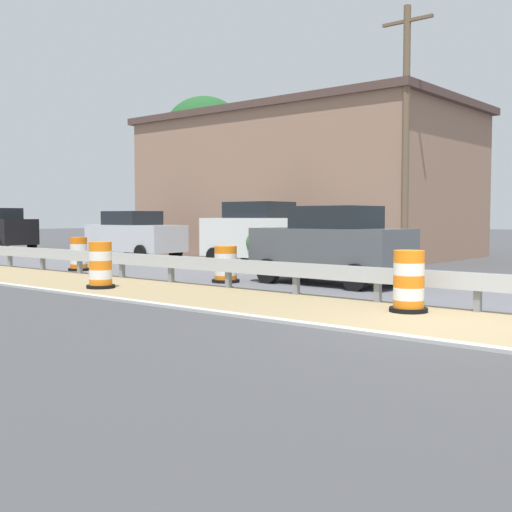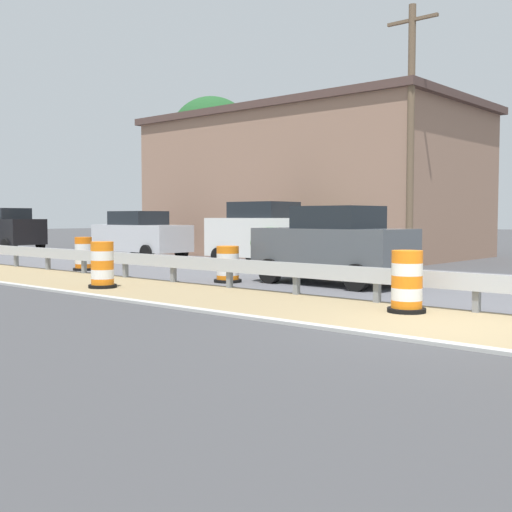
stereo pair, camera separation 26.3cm
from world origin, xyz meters
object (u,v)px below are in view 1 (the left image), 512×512
Objects in this scene: car_distant_b at (332,245)px; car_distant_c at (262,234)px; traffic_barrel_mid at (101,267)px; traffic_barrel_far at (79,256)px; traffic_barrel_close at (226,266)px; utility_pole_near at (406,133)px; traffic_barrel_nearest at (409,284)px; car_mid_far_lane at (0,229)px; car_trailing_near_lane at (134,235)px.

car_distant_c is at bearing -33.10° from car_distant_b.
traffic_barrel_mid reaches higher than traffic_barrel_far.
traffic_barrel_close is 0.11× the size of utility_pole_near.
car_distant_b is at bearing -169.61° from utility_pole_near.
car_mid_far_lane is (6.29, 26.21, 0.58)m from traffic_barrel_nearest.
traffic_barrel_far is 0.24× the size of car_trailing_near_lane.
traffic_barrel_nearest is 1.04× the size of traffic_barrel_far.
car_trailing_near_lane is 1.05× the size of car_mid_far_lane.
traffic_barrel_close is (1.73, 6.12, -0.08)m from traffic_barrel_nearest.
traffic_barrel_nearest is at bearing 141.43° from car_distant_b.
car_trailing_near_lane is at bearing -14.13° from car_distant_b.
car_distant_c reaches higher than traffic_barrel_close.
traffic_barrel_nearest is 11.28m from car_distant_c.
car_mid_far_lane reaches higher than traffic_barrel_mid.
traffic_barrel_far is at bearing 92.97° from traffic_barrel_close.
traffic_barrel_mid is 0.26× the size of car_mid_far_lane.
traffic_barrel_mid is 11.42m from utility_pole_near.
car_mid_far_lane is at bearing -179.93° from car_distant_c.
traffic_barrel_close is at bearing 31.37° from car_distant_b.
car_mid_far_lane is 0.98× the size of car_distant_c.
car_trailing_near_lane is (4.64, 9.43, 0.55)m from traffic_barrel_close.
car_distant_b is at bearing -14.57° from car_trailing_near_lane.
car_distant_c reaches higher than traffic_barrel_far.
car_trailing_near_lane reaches higher than traffic_barrel_mid.
utility_pole_near reaches higher than traffic_barrel_far.
utility_pole_near reaches higher than traffic_barrel_close.
traffic_barrel_nearest is 1.00× the size of traffic_barrel_mid.
car_distant_b is at bearing -7.29° from car_mid_far_lane.
traffic_barrel_close is 3.25m from traffic_barrel_mid.
car_distant_c reaches higher than car_trailing_near_lane.
traffic_barrel_mid is at bearing -21.10° from car_mid_far_lane.
utility_pole_near reaches higher than traffic_barrel_mid.
car_distant_b reaches higher than traffic_barrel_close.
traffic_barrel_mid is (-2.95, 1.36, 0.08)m from traffic_barrel_close.
car_mid_far_lane is at bearing 97.66° from utility_pole_near.
car_distant_b is 6.42m from car_distant_c.
car_trailing_near_lane is at bearing 63.80° from traffic_barrel_close.
traffic_barrel_nearest reaches higher than traffic_barrel_close.
car_distant_c is 0.51× the size of utility_pole_near.
car_distant_b reaches higher than traffic_barrel_nearest.
car_distant_c is at bearing 53.26° from traffic_barrel_nearest.
traffic_barrel_close is 0.21× the size of car_trailing_near_lane.
traffic_barrel_close is 5.83m from car_distant_c.
car_distant_b is at bearing -59.91° from traffic_barrel_close.
car_trailing_near_lane is 0.52× the size of utility_pole_near.
utility_pole_near is (6.05, 1.11, 3.50)m from car_distant_b.
utility_pole_near reaches higher than car_distant_c.
utility_pole_near is (7.74, -7.38, 4.01)m from traffic_barrel_far.
traffic_barrel_mid is at bearing 155.32° from traffic_barrel_close.
traffic_barrel_close is 0.89× the size of traffic_barrel_far.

